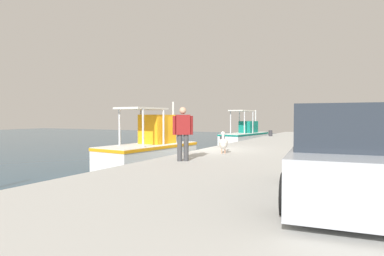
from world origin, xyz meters
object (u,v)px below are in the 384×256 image
object	(u,v)px
fishing_boat_third	(245,136)
mooring_bollard_second	(270,133)
pelican	(223,143)
fishing_boat_second	(150,150)
fisherman_standing	(183,131)
mooring_bollard_nearest	(222,142)
parked_car	(348,157)

from	to	relation	value
fishing_boat_third	mooring_bollard_second	world-z (taller)	fishing_boat_third
pelican	fishing_boat_third	bearing A→B (deg)	14.30
fishing_boat_second	mooring_bollard_second	size ratio (longest dim) A/B	11.82
pelican	fisherman_standing	xyz separation A→B (m)	(-2.58, 0.34, 0.54)
mooring_bollard_nearest	mooring_bollard_second	xyz separation A→B (m)	(9.28, -0.00, -0.03)
fisherman_standing	parked_car	size ratio (longest dim) A/B	0.40
fishing_boat_third	parked_car	bearing A→B (deg)	-157.37
fishing_boat_third	mooring_bollard_second	distance (m)	2.59
parked_car	fishing_boat_second	bearing A→B (deg)	53.99
pelican	parked_car	size ratio (longest dim) A/B	0.22
fishing_boat_second	pelican	distance (m)	3.55
parked_car	mooring_bollard_second	bearing A→B (deg)	17.41
pelican	parked_car	distance (m)	7.06
pelican	mooring_bollard_second	xyz separation A→B (m)	(11.71, 1.01, -0.19)
fishing_boat_third	mooring_bollard_second	xyz separation A→B (m)	(-1.19, -2.28, 0.34)
fishing_boat_third	fisherman_standing	bearing A→B (deg)	-169.20
parked_car	mooring_bollard_nearest	bearing A→B (deg)	34.20
fishing_boat_second	mooring_bollard_second	world-z (taller)	fishing_boat_second
fishing_boat_second	fishing_boat_third	distance (m)	12.68
parked_car	mooring_bollard_second	size ratio (longest dim) A/B	10.03
fishing_boat_second	fisherman_standing	world-z (taller)	fishing_boat_second
parked_car	mooring_bollard_nearest	world-z (taller)	parked_car
mooring_bollard_second	fishing_boat_second	bearing A→B (deg)	167.71
mooring_bollard_second	fishing_boat_third	bearing A→B (deg)	62.33
fisherman_standing	parked_car	bearing A→B (deg)	-121.92
fishing_boat_third	fisherman_standing	size ratio (longest dim) A/B	3.38
mooring_bollard_second	mooring_bollard_nearest	bearing A→B (deg)	180.00
pelican	mooring_bollard_nearest	distance (m)	2.64
fisherman_standing	mooring_bollard_nearest	xyz separation A→B (m)	(5.01, 0.68, -0.70)
fishing_boat_third	pelican	world-z (taller)	fishing_boat_third
pelican	mooring_bollard_nearest	size ratio (longest dim) A/B	1.95
pelican	mooring_bollard_second	bearing A→B (deg)	4.94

